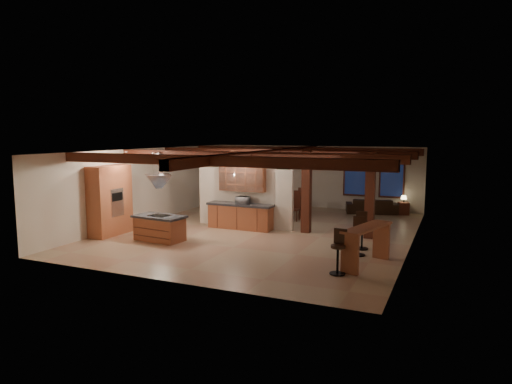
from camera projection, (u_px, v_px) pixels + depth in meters
ground at (264, 232)px, 16.30m from camera, size 12.00×12.00×0.00m
room_walls at (264, 182)px, 16.07m from camera, size 12.00×12.00×12.00m
ceiling_beams at (264, 154)px, 15.95m from camera, size 10.00×12.00×0.28m
timber_posts at (338, 184)px, 15.53m from camera, size 2.50×0.30×2.90m
partition_wall at (245, 198)px, 17.02m from camera, size 3.80×0.18×2.20m
pantry_cabinet at (110, 200)px, 15.66m from camera, size 0.67×1.60×2.40m
back_counter at (240, 216)px, 16.74m from camera, size 2.50×0.66×0.94m
upper_display_cabinet at (243, 178)px, 16.75m from camera, size 1.80×0.36×0.95m
range_hood at (158, 187)px, 14.75m from camera, size 1.10×1.10×1.40m
back_windows at (373, 178)px, 20.37m from camera, size 2.70×0.07×1.70m
framed_art at (283, 170)px, 22.07m from camera, size 0.65×0.05×0.85m
recessed_cans at (172, 152)px, 15.19m from camera, size 3.16×2.46×0.03m
kitchen_island at (160, 228)px, 14.92m from camera, size 1.78×1.07×0.84m
dining_table at (283, 209)px, 19.21m from camera, size 1.87×1.30×0.60m
sofa at (372, 206)px, 19.98m from camera, size 2.35×1.43×0.64m
microwave at (243, 200)px, 16.62m from camera, size 0.52×0.39×0.26m
bar_counter at (367, 239)px, 12.02m from camera, size 1.04×2.11×1.07m
side_table at (403, 208)px, 19.64m from camera, size 0.55×0.55×0.54m
table_lamp at (404, 197)px, 19.58m from camera, size 0.25×0.25×0.29m
bar_stool_a at (338, 252)px, 11.34m from camera, size 0.40×0.40×1.13m
bar_stool_b at (359, 236)px, 13.10m from camera, size 0.40×0.41×1.12m
bar_stool_c at (362, 230)px, 13.81m from camera, size 0.42×0.43×1.13m
dining_chairs at (283, 202)px, 19.17m from camera, size 1.85×1.85×1.20m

